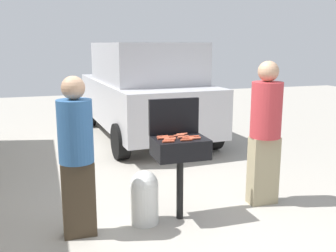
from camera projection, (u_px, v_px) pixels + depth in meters
name	position (u px, v px, depth m)	size (l,w,h in m)	color
ground_plane	(174.00, 226.00, 4.36)	(24.00, 24.00, 0.00)	#9E998E
bbq_grill	(180.00, 151.00, 4.40)	(0.60, 0.44, 0.96)	black
grill_lid_open	(174.00, 116.00, 4.54)	(0.60, 0.05, 0.42)	black
hot_dog_0	(162.00, 137.00, 4.39)	(0.03, 0.03, 0.13)	#B74C33
hot_dog_1	(168.00, 141.00, 4.18)	(0.03, 0.03, 0.13)	#AD4228
hot_dog_2	(179.00, 135.00, 4.45)	(0.03, 0.03, 0.13)	#C6593D
hot_dog_3	(170.00, 139.00, 4.29)	(0.03, 0.03, 0.13)	#C6593D
hot_dog_4	(186.00, 140.00, 4.25)	(0.03, 0.03, 0.13)	#AD4228
hot_dog_5	(167.00, 137.00, 4.37)	(0.03, 0.03, 0.13)	#AD4228
hot_dog_6	(194.00, 137.00, 4.39)	(0.03, 0.03, 0.13)	#AD4228
hot_dog_7	(195.00, 138.00, 4.32)	(0.03, 0.03, 0.13)	#C6593D
hot_dog_8	(163.00, 138.00, 4.32)	(0.03, 0.03, 0.13)	#B74C33
hot_dog_9	(188.00, 138.00, 4.33)	(0.03, 0.03, 0.13)	#AD4228
hot_dog_10	(182.00, 134.00, 4.51)	(0.03, 0.03, 0.13)	#C6593D
hot_dog_11	(169.00, 140.00, 4.24)	(0.03, 0.03, 0.13)	#AD4228
hot_dog_12	(183.00, 137.00, 4.38)	(0.03, 0.03, 0.13)	#C6593D
propane_tank	(144.00, 196.00, 4.39)	(0.32, 0.32, 0.62)	silver
person_left	(76.00, 152.00, 3.98)	(0.36, 0.36, 1.69)	#3F3323
person_right	(265.00, 128.00, 4.82)	(0.38, 0.38, 1.80)	gray
parked_minivan	(144.00, 90.00, 8.38)	(2.24, 4.50, 2.02)	#B7B7BC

